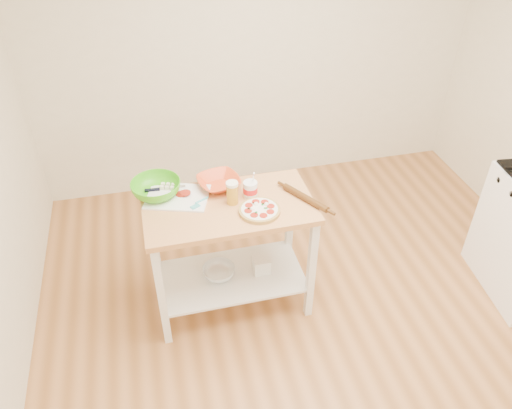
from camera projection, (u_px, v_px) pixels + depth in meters
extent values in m
cube|color=#B87944|center=(334.00, 354.00, 3.39)|extent=(4.00, 4.50, 0.02)
cube|color=beige|center=(257.00, 44.00, 4.32)|extent=(4.00, 0.02, 2.70)
cube|color=tan|center=(229.00, 207.00, 3.23)|extent=(1.11, 0.61, 0.04)
cube|color=white|center=(232.00, 276.00, 3.61)|extent=(1.03, 0.55, 0.02)
cube|color=white|center=(162.00, 298.00, 3.21)|extent=(0.05, 0.05, 0.86)
cube|color=white|center=(155.00, 246.00, 3.60)|extent=(0.05, 0.05, 0.86)
cube|color=white|center=(311.00, 271.00, 3.40)|extent=(0.05, 0.05, 0.86)
cube|color=white|center=(289.00, 224.00, 3.80)|extent=(0.05, 0.05, 0.86)
cylinder|color=tan|center=(259.00, 211.00, 3.15)|extent=(0.26, 0.26, 0.02)
cylinder|color=tan|center=(259.00, 210.00, 3.15)|extent=(0.26, 0.26, 0.01)
cylinder|color=white|center=(259.00, 209.00, 3.14)|extent=(0.23, 0.23, 0.01)
cylinder|color=#9F2113|center=(271.00, 206.00, 3.16)|extent=(0.05, 0.05, 0.01)
cylinder|color=#9F2113|center=(265.00, 202.00, 3.19)|extent=(0.05, 0.05, 0.01)
cylinder|color=#9F2113|center=(256.00, 202.00, 3.20)|extent=(0.05, 0.05, 0.01)
cylinder|color=#9F2113|center=(249.00, 205.00, 3.17)|extent=(0.05, 0.05, 0.01)
cylinder|color=#9F2113|center=(248.00, 211.00, 3.12)|extent=(0.05, 0.05, 0.01)
cylinder|color=#9F2113|center=(254.00, 215.00, 3.09)|extent=(0.05, 0.05, 0.01)
cylinder|color=#9F2113|center=(263.00, 216.00, 3.08)|extent=(0.05, 0.05, 0.01)
cylinder|color=#9F2113|center=(270.00, 212.00, 3.11)|extent=(0.05, 0.05, 0.01)
sphere|color=white|center=(266.00, 204.00, 3.17)|extent=(0.03, 0.03, 0.03)
sphere|color=white|center=(256.00, 204.00, 3.18)|extent=(0.03, 0.03, 0.03)
sphere|color=white|center=(252.00, 209.00, 3.14)|extent=(0.03, 0.03, 0.03)
plane|color=#125919|center=(266.00, 208.00, 3.14)|extent=(0.03, 0.03, 0.00)
plane|color=#125919|center=(263.00, 204.00, 3.17)|extent=(0.03, 0.03, 0.00)
plane|color=#125919|center=(254.00, 203.00, 3.18)|extent=(0.03, 0.03, 0.00)
plane|color=#125919|center=(249.00, 209.00, 3.14)|extent=(0.03, 0.03, 0.00)
plane|color=#125919|center=(256.00, 212.00, 3.10)|extent=(0.03, 0.03, 0.00)
cube|color=white|center=(178.00, 197.00, 3.28)|extent=(0.47, 0.41, 0.01)
cube|color=#F4EACC|center=(162.00, 188.00, 3.33)|extent=(0.03, 0.03, 0.02)
cube|color=#F4EACC|center=(167.00, 188.00, 3.33)|extent=(0.03, 0.03, 0.02)
cube|color=#F4EACC|center=(172.00, 188.00, 3.33)|extent=(0.03, 0.03, 0.02)
cube|color=#F4EACC|center=(163.00, 185.00, 3.36)|extent=(0.03, 0.03, 0.02)
cube|color=#F4EACC|center=(168.00, 185.00, 3.36)|extent=(0.03, 0.03, 0.02)
cube|color=#F4EACC|center=(173.00, 185.00, 3.35)|extent=(0.03, 0.03, 0.02)
cylinder|color=#9F2113|center=(181.00, 194.00, 3.29)|extent=(0.07, 0.07, 0.01)
cylinder|color=#9F2113|center=(183.00, 193.00, 3.28)|extent=(0.07, 0.07, 0.01)
cylinder|color=#9F2113|center=(185.00, 193.00, 3.28)|extent=(0.07, 0.07, 0.01)
cube|color=#40ABB0|center=(195.00, 206.00, 3.18)|extent=(0.07, 0.06, 0.01)
cylinder|color=#40ABB0|center=(202.00, 200.00, 3.23)|extent=(0.09, 0.06, 0.01)
cube|color=silver|center=(172.00, 187.00, 3.35)|extent=(0.18, 0.03, 0.00)
cube|color=black|center=(152.00, 190.00, 3.32)|extent=(0.10, 0.03, 0.01)
imported|color=#D94B22|center=(219.00, 183.00, 3.36)|extent=(0.34, 0.34, 0.07)
imported|color=#41B215|center=(156.00, 189.00, 3.27)|extent=(0.34, 0.34, 0.10)
cylinder|color=gold|center=(232.00, 194.00, 3.19)|extent=(0.08, 0.08, 0.14)
cylinder|color=white|center=(232.00, 184.00, 3.15)|extent=(0.08, 0.08, 0.02)
cylinder|color=white|center=(250.00, 189.00, 3.26)|extent=(0.09, 0.09, 0.11)
cylinder|color=red|center=(250.00, 189.00, 3.26)|extent=(0.10, 0.10, 0.04)
cylinder|color=silver|center=(253.00, 178.00, 3.21)|extent=(0.01, 0.06, 0.12)
cylinder|color=#523012|center=(305.00, 198.00, 3.24)|extent=(0.22, 0.34, 0.04)
imported|color=silver|center=(219.00, 272.00, 3.58)|extent=(0.27, 0.27, 0.07)
cube|color=white|center=(261.00, 264.00, 3.61)|extent=(0.12, 0.12, 0.12)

